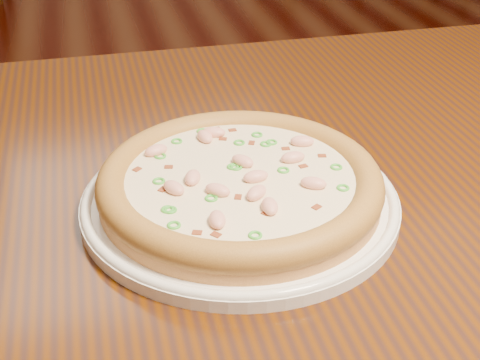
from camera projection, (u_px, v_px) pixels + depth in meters
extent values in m
plane|color=black|center=(244.00, 282.00, 1.71)|extent=(9.00, 9.00, 0.00)
cube|color=black|center=(338.00, 183.00, 0.72)|extent=(1.20, 0.80, 0.04)
cylinder|color=white|center=(240.00, 202.00, 0.64)|extent=(0.30, 0.30, 0.01)
torus|color=white|center=(240.00, 196.00, 0.63)|extent=(0.30, 0.30, 0.01)
cylinder|color=tan|center=(240.00, 188.00, 0.63)|extent=(0.26, 0.26, 0.02)
torus|color=#B07D31|center=(240.00, 180.00, 0.62)|extent=(0.27, 0.27, 0.03)
cylinder|color=#F8EBBF|center=(240.00, 178.00, 0.62)|extent=(0.22, 0.22, 0.00)
ellipsoid|color=#F2B29E|center=(214.00, 132.00, 0.69)|extent=(0.03, 0.02, 0.01)
ellipsoid|color=#F2B29E|center=(156.00, 150.00, 0.66)|extent=(0.03, 0.02, 0.01)
ellipsoid|color=#F2B29E|center=(270.00, 206.00, 0.57)|extent=(0.02, 0.03, 0.01)
ellipsoid|color=#F2B29E|center=(243.00, 161.00, 0.64)|extent=(0.03, 0.03, 0.01)
ellipsoid|color=#F2B29E|center=(218.00, 190.00, 0.59)|extent=(0.03, 0.03, 0.01)
ellipsoid|color=#F2B29E|center=(256.00, 193.00, 0.59)|extent=(0.03, 0.03, 0.01)
ellipsoid|color=#F2B29E|center=(293.00, 157.00, 0.64)|extent=(0.02, 0.02, 0.01)
ellipsoid|color=#F2B29E|center=(193.00, 177.00, 0.61)|extent=(0.02, 0.03, 0.01)
ellipsoid|color=#F2B29E|center=(174.00, 188.00, 0.60)|extent=(0.02, 0.03, 0.01)
ellipsoid|color=#F2B29E|center=(217.00, 220.00, 0.55)|extent=(0.02, 0.03, 0.01)
ellipsoid|color=#F2B29E|center=(205.00, 137.00, 0.68)|extent=(0.02, 0.03, 0.01)
ellipsoid|color=#F2B29E|center=(302.00, 141.00, 0.67)|extent=(0.03, 0.02, 0.01)
ellipsoid|color=#F2B29E|center=(314.00, 183.00, 0.60)|extent=(0.03, 0.02, 0.01)
ellipsoid|color=#F2B29E|center=(256.00, 176.00, 0.61)|extent=(0.03, 0.02, 0.01)
cube|color=maroon|center=(286.00, 149.00, 0.67)|extent=(0.01, 0.01, 0.00)
cube|color=maroon|center=(317.00, 208.00, 0.57)|extent=(0.01, 0.01, 0.00)
cube|color=maroon|center=(322.00, 157.00, 0.65)|extent=(0.01, 0.01, 0.00)
cube|color=maroon|center=(303.00, 167.00, 0.64)|extent=(0.01, 0.01, 0.00)
cube|color=maroon|center=(217.00, 130.00, 0.70)|extent=(0.01, 0.01, 0.00)
cube|color=maroon|center=(252.00, 144.00, 0.68)|extent=(0.01, 0.01, 0.00)
cube|color=maroon|center=(137.00, 170.00, 0.63)|extent=(0.01, 0.01, 0.00)
cube|color=maroon|center=(197.00, 234.00, 0.54)|extent=(0.01, 0.01, 0.00)
cube|color=maroon|center=(163.00, 190.00, 0.60)|extent=(0.01, 0.01, 0.00)
cube|color=maroon|center=(266.00, 214.00, 0.57)|extent=(0.01, 0.01, 0.00)
cube|color=maroon|center=(238.00, 198.00, 0.59)|extent=(0.01, 0.01, 0.00)
cube|color=maroon|center=(299.00, 144.00, 0.68)|extent=(0.01, 0.01, 0.00)
cube|color=maroon|center=(223.00, 140.00, 0.68)|extent=(0.01, 0.01, 0.00)
cube|color=maroon|center=(216.00, 236.00, 0.54)|extent=(0.01, 0.01, 0.00)
cube|color=maroon|center=(232.00, 131.00, 0.70)|extent=(0.01, 0.01, 0.00)
cube|color=maroon|center=(169.00, 168.00, 0.63)|extent=(0.01, 0.01, 0.00)
cube|color=maroon|center=(212.00, 135.00, 0.69)|extent=(0.01, 0.01, 0.00)
torus|color=green|center=(239.00, 143.00, 0.68)|extent=(0.02, 0.02, 0.00)
torus|color=green|center=(202.00, 131.00, 0.70)|extent=(0.02, 0.02, 0.00)
torus|color=green|center=(255.00, 235.00, 0.54)|extent=(0.01, 0.01, 0.00)
torus|color=green|center=(266.00, 144.00, 0.67)|extent=(0.01, 0.01, 0.00)
torus|color=green|center=(233.00, 167.00, 0.63)|extent=(0.01, 0.01, 0.00)
torus|color=green|center=(167.00, 210.00, 0.57)|extent=(0.01, 0.01, 0.00)
torus|color=green|center=(236.00, 167.00, 0.63)|extent=(0.01, 0.01, 0.00)
torus|color=green|center=(314.00, 184.00, 0.61)|extent=(0.02, 0.02, 0.00)
torus|color=green|center=(343.00, 188.00, 0.60)|extent=(0.01, 0.01, 0.00)
torus|color=green|center=(170.00, 210.00, 0.57)|extent=(0.02, 0.02, 0.00)
torus|color=green|center=(221.00, 190.00, 0.60)|extent=(0.02, 0.02, 0.00)
torus|color=green|center=(160.00, 156.00, 0.65)|extent=(0.01, 0.01, 0.00)
torus|color=green|center=(257.00, 135.00, 0.69)|extent=(0.02, 0.02, 0.00)
torus|color=green|center=(211.00, 198.00, 0.59)|extent=(0.02, 0.02, 0.00)
torus|color=green|center=(159.00, 181.00, 0.61)|extent=(0.01, 0.01, 0.00)
torus|color=green|center=(174.00, 225.00, 0.55)|extent=(0.02, 0.02, 0.00)
torus|color=green|center=(336.00, 167.00, 0.63)|extent=(0.02, 0.02, 0.00)
torus|color=green|center=(283.00, 170.00, 0.63)|extent=(0.01, 0.01, 0.00)
torus|color=green|center=(177.00, 141.00, 0.68)|extent=(0.01, 0.01, 0.00)
torus|color=green|center=(272.00, 142.00, 0.68)|extent=(0.01, 0.01, 0.00)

